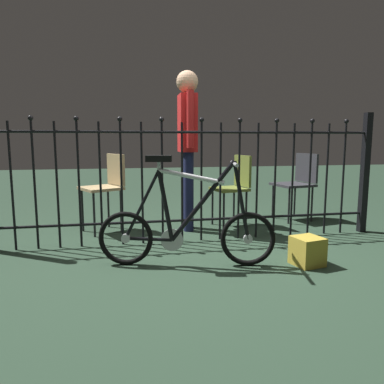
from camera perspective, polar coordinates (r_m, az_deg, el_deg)
ground_plane at (r=3.20m, az=2.45°, el=-10.17°), size 20.00×20.00×0.00m
iron_fence at (r=3.59m, az=-0.35°, el=2.36°), size 3.81×0.07×1.29m
bicycle at (r=2.94m, az=-0.91°, el=-5.55°), size 1.40×0.44×0.88m
chair_charcoal at (r=4.78m, az=16.16°, el=1.87°), size 0.49×0.49×0.83m
chair_olive at (r=4.29m, az=6.69°, el=1.34°), size 0.43×0.43×0.82m
chair_tan at (r=4.11m, az=-13.05°, el=1.34°), size 0.52×0.52×0.85m
person_visitor at (r=4.05m, az=-0.72°, el=8.76°), size 0.24×0.48×1.73m
display_crate at (r=3.14m, az=17.46°, el=-8.74°), size 0.26×0.26×0.23m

